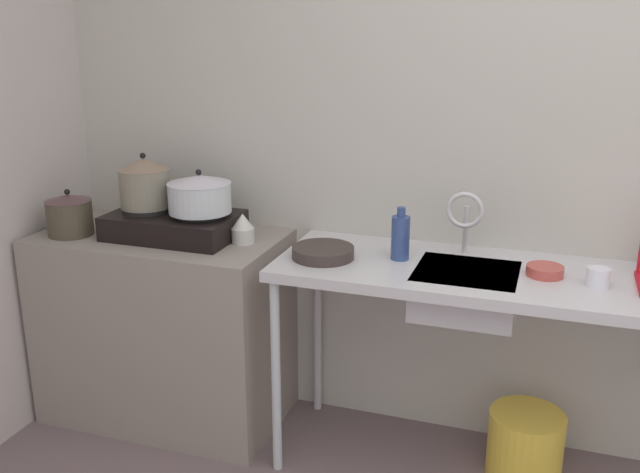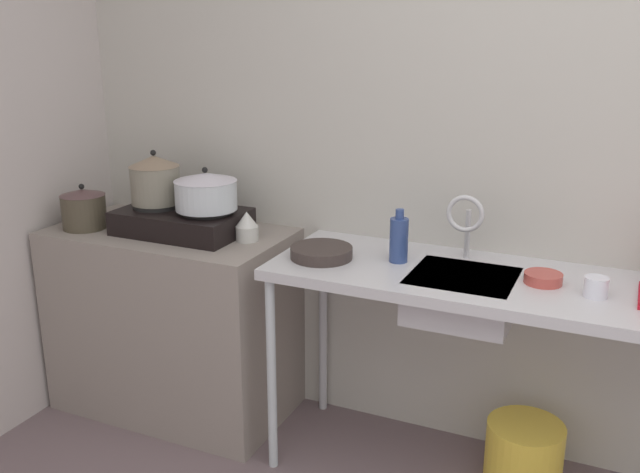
# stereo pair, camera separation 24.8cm
# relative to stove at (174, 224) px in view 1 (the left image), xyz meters

# --- Properties ---
(wall_back) EXTENTS (5.42, 0.10, 2.64)m
(wall_back) POSITION_rel_stove_xyz_m (1.70, 0.33, 0.43)
(wall_back) COLOR beige
(wall_back) RESTS_ON ground
(counter_concrete) EXTENTS (1.02, 0.56, 0.83)m
(counter_concrete) POSITION_rel_stove_xyz_m (-0.08, -0.00, -0.47)
(counter_concrete) COLOR gray
(counter_concrete) RESTS_ON ground
(counter_sink) EXTENTS (1.65, 0.56, 0.83)m
(counter_sink) POSITION_rel_stove_xyz_m (1.33, 0.00, -0.12)
(counter_sink) COLOR silver
(counter_sink) RESTS_ON ground
(stove) EXTENTS (0.53, 0.33, 0.12)m
(stove) POSITION_rel_stove_xyz_m (0.00, 0.00, 0.00)
(stove) COLOR black
(stove) RESTS_ON counter_concrete
(pot_on_left_burner) EXTENTS (0.21, 0.21, 0.23)m
(pot_on_left_burner) POSITION_rel_stove_xyz_m (-0.13, -0.00, 0.17)
(pot_on_left_burner) COLOR gray
(pot_on_left_burner) RESTS_ON stove
(pot_on_right_burner) EXTENTS (0.26, 0.26, 0.18)m
(pot_on_right_burner) POSITION_rel_stove_xyz_m (0.13, -0.00, 0.14)
(pot_on_right_burner) COLOR silver
(pot_on_right_burner) RESTS_ON stove
(pot_beside_stove) EXTENTS (0.19, 0.19, 0.20)m
(pot_beside_stove) POSITION_rel_stove_xyz_m (-0.43, -0.11, 0.03)
(pot_beside_stove) COLOR #463F30
(pot_beside_stove) RESTS_ON counter_concrete
(percolator) EXTENTS (0.09, 0.09, 0.12)m
(percolator) POSITION_rel_stove_xyz_m (0.30, 0.02, 0.01)
(percolator) COLOR silver
(percolator) RESTS_ON counter_concrete
(sink_basin) EXTENTS (0.36, 0.34, 0.16)m
(sink_basin) POSITION_rel_stove_xyz_m (1.21, -0.03, -0.13)
(sink_basin) COLOR silver
(sink_basin) RESTS_ON counter_sink
(faucet) EXTENTS (0.14, 0.08, 0.26)m
(faucet) POSITION_rel_stove_xyz_m (1.17, 0.12, 0.12)
(faucet) COLOR silver
(faucet) RESTS_ON counter_sink
(frying_pan) EXTENTS (0.24, 0.24, 0.04)m
(frying_pan) POSITION_rel_stove_xyz_m (0.67, -0.06, -0.03)
(frying_pan) COLOR #362C29
(frying_pan) RESTS_ON counter_sink
(cup_by_rack) EXTENTS (0.08, 0.08, 0.07)m
(cup_by_rack) POSITION_rel_stove_xyz_m (1.64, -0.05, -0.02)
(cup_by_rack) COLOR white
(cup_by_rack) RESTS_ON counter_sink
(small_bowl_on_drainboard) EXTENTS (0.13, 0.13, 0.04)m
(small_bowl_on_drainboard) POSITION_rel_stove_xyz_m (1.47, 0.01, -0.04)
(small_bowl_on_drainboard) COLOR #B84840
(small_bowl_on_drainboard) RESTS_ON counter_sink
(bottle_by_sink) EXTENTS (0.07, 0.07, 0.20)m
(bottle_by_sink) POSITION_rel_stove_xyz_m (0.95, 0.02, 0.03)
(bottle_by_sink) COLOR navy
(bottle_by_sink) RESTS_ON counter_sink
(bucket_on_floor) EXTENTS (0.29, 0.29, 0.26)m
(bucket_on_floor) POSITION_rel_stove_xyz_m (1.46, 0.03, -0.75)
(bucket_on_floor) COLOR yellow
(bucket_on_floor) RESTS_ON ground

